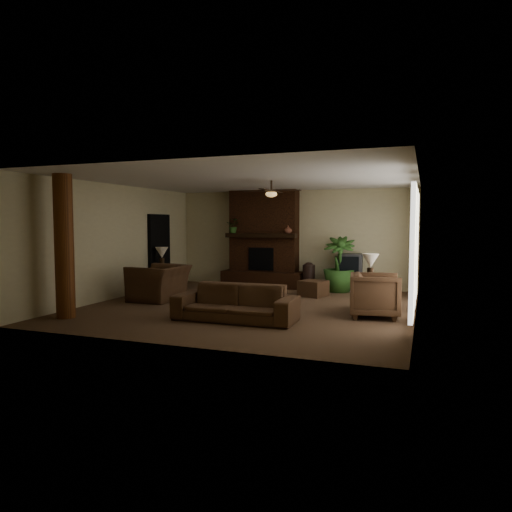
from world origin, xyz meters
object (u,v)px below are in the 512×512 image
at_px(log_column, 64,247).
at_px(lamp_right, 371,263).
at_px(armchair_left, 159,277).
at_px(armchair_right, 375,293).
at_px(lamp_left, 162,254).
at_px(floor_vase, 309,274).
at_px(coffee_table, 256,289).
at_px(tv_stand, 350,282).
at_px(floor_plant, 339,276).
at_px(sofa, 235,297).
at_px(side_table_left, 163,280).
at_px(ottoman, 313,288).
at_px(side_table_right, 367,297).

distance_m(log_column, lamp_right, 6.26).
distance_m(armchair_left, armchair_right, 5.10).
bearing_deg(lamp_left, armchair_right, -16.01).
distance_m(floor_vase, lamp_right, 3.12).
bearing_deg(coffee_table, tv_stand, 60.27).
distance_m(floor_vase, lamp_left, 4.09).
bearing_deg(coffee_table, floor_plant, 62.17).
bearing_deg(coffee_table, floor_vase, 78.38).
distance_m(sofa, coffee_table, 1.73).
distance_m(sofa, armchair_right, 2.76).
xyz_separation_m(armchair_left, coffee_table, (2.41, 0.21, -0.19)).
xyz_separation_m(floor_plant, side_table_left, (-4.60, -1.40, -0.14)).
bearing_deg(ottoman, armchair_right, -51.08).
bearing_deg(armchair_left, floor_vase, 135.22).
distance_m(sofa, armchair_left, 3.02).
distance_m(coffee_table, ottoman, 1.91).
height_order(log_column, tv_stand, log_column).
bearing_deg(ottoman, side_table_left, -174.22).
height_order(ottoman, lamp_left, lamp_left).
bearing_deg(armchair_right, coffee_table, 71.39).
xyz_separation_m(coffee_table, ottoman, (0.93, 1.66, -0.17)).
height_order(coffee_table, side_table_right, side_table_right).
distance_m(armchair_left, side_table_right, 4.87).
bearing_deg(log_column, floor_plant, 50.06).
bearing_deg(floor_vase, side_table_right, -52.43).
height_order(floor_vase, floor_plant, floor_plant).
bearing_deg(floor_plant, ottoman, -115.40).
bearing_deg(lamp_left, armchair_left, -60.82).
relative_size(coffee_table, lamp_right, 1.85).
relative_size(sofa, armchair_left, 1.82).
bearing_deg(floor_plant, sofa, -105.33).
relative_size(armchair_left, tv_stand, 1.51).
height_order(log_column, armchair_left, log_column).
distance_m(armchair_right, floor_vase, 3.84).
distance_m(log_column, armchair_right, 6.15).
height_order(armchair_left, floor_vase, armchair_left).
xyz_separation_m(log_column, armchair_left, (0.61, 2.42, -0.84)).
bearing_deg(lamp_right, sofa, -138.25).
distance_m(coffee_table, tv_stand, 3.36).
bearing_deg(armchair_right, floor_plant, 13.99).
bearing_deg(lamp_right, side_table_right, -136.67).
relative_size(floor_plant, side_table_left, 2.72).
bearing_deg(tv_stand, armchair_right, -96.45).
bearing_deg(floor_vase, tv_stand, 10.94).
bearing_deg(floor_vase, lamp_right, -50.98).
distance_m(floor_vase, side_table_right, 3.07).
xyz_separation_m(floor_plant, lamp_right, (1.09, -2.32, 0.58)).
distance_m(log_column, lamp_left, 3.84).
bearing_deg(lamp_left, sofa, -40.52).
bearing_deg(sofa, lamp_right, 40.92).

